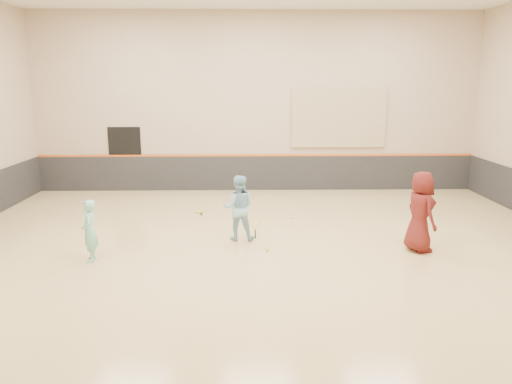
{
  "coord_description": "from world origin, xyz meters",
  "views": [
    {
      "loc": [
        -0.36,
        -11.06,
        3.67
      ],
      "look_at": [
        -0.12,
        0.4,
        1.15
      ],
      "focal_mm": 35.0,
      "sensor_mm": 36.0,
      "label": 1
    }
  ],
  "objects_px": {
    "young_man": "(420,212)",
    "spare_racket": "(200,211)",
    "girl": "(89,231)",
    "instructor": "(238,208)"
  },
  "relations": [
    {
      "from": "spare_racket",
      "to": "girl",
      "type": "bearing_deg",
      "value": -115.69
    },
    {
      "from": "instructor",
      "to": "spare_racket",
      "type": "xyz_separation_m",
      "value": [
        -1.17,
        2.57,
        -0.74
      ]
    },
    {
      "from": "girl",
      "to": "instructor",
      "type": "height_order",
      "value": "instructor"
    },
    {
      "from": "girl",
      "to": "young_man",
      "type": "distance_m",
      "value": 7.12
    },
    {
      "from": "instructor",
      "to": "young_man",
      "type": "relative_size",
      "value": 0.87
    },
    {
      "from": "girl",
      "to": "young_man",
      "type": "relative_size",
      "value": 0.73
    },
    {
      "from": "girl",
      "to": "spare_racket",
      "type": "distance_m",
      "value": 4.46
    },
    {
      "from": "young_man",
      "to": "spare_racket",
      "type": "xyz_separation_m",
      "value": [
        -5.18,
        3.47,
        -0.85
      ]
    },
    {
      "from": "instructor",
      "to": "young_man",
      "type": "xyz_separation_m",
      "value": [
        4.01,
        -0.9,
        0.12
      ]
    },
    {
      "from": "spare_racket",
      "to": "young_man",
      "type": "bearing_deg",
      "value": -33.84
    }
  ]
}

